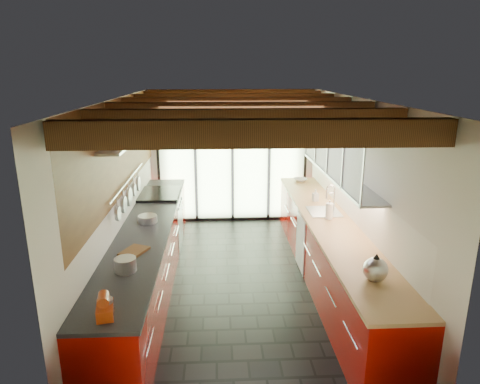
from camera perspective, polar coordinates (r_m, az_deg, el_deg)
The scene contains 18 objects.
ground at distance 6.28m, azimuth -0.05°, elevation -12.05°, with size 5.50×5.50×0.00m, color black.
room_shell at distance 5.70m, azimuth -0.05°, elevation 2.79°, with size 5.50×5.50×5.50m.
ceiling_beams at distance 5.94m, azimuth -0.25°, elevation 11.24°, with size 3.14×5.06×4.90m.
glass_door at distance 8.34m, azimuth -1.03°, elevation 7.06°, with size 2.95×0.10×2.90m.
left_counter at distance 6.15m, azimuth -12.12°, elevation -8.30°, with size 0.68×5.00×0.92m.
range_stove at distance 7.48m, azimuth -10.46°, elevation -3.68°, with size 0.66×0.90×0.97m.
right_counter at distance 6.27m, azimuth 11.76°, elevation -7.79°, with size 0.68×5.00×0.92m.
sink_assembly at distance 6.46m, azimuth 11.25°, elevation -2.31°, with size 0.45×0.52×0.43m.
upper_cabinets_right at distance 6.18m, azimuth 13.21°, elevation 5.29°, with size 0.34×3.00×3.00m.
left_wall_fixtures at distance 5.94m, azimuth -14.47°, elevation 4.73°, with size 0.28×2.60×0.96m.
stand_mixer at distance 3.95m, azimuth -17.56°, elevation -14.36°, with size 0.19×0.27×0.22m.
pot_large at distance 4.69m, azimuth -15.03°, elevation -9.33°, with size 0.23×0.23×0.15m, color silver.
pot_small at distance 6.05m, azimuth -12.22°, elevation -3.53°, with size 0.26×0.26×0.10m, color silver.
cutting_board at distance 5.14m, azimuth -13.92°, elevation -7.67°, with size 0.23×0.33×0.03m, color brown.
kettle at distance 4.54m, azimuth 17.62°, elevation -9.63°, with size 0.32×0.35×0.29m.
paper_towel at distance 6.15m, azimuth 11.81°, elevation -2.53°, with size 0.12×0.12×0.28m.
soap_bottle at distance 6.96m, azimuth 10.03°, elevation -0.43°, with size 0.09×0.09×0.19m, color silver.
bowl at distance 8.17m, azimuth 8.07°, elevation 1.62°, with size 0.24×0.24×0.06m, color silver.
Camera 1 is at (-0.29, -5.54, 2.95)m, focal length 32.00 mm.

